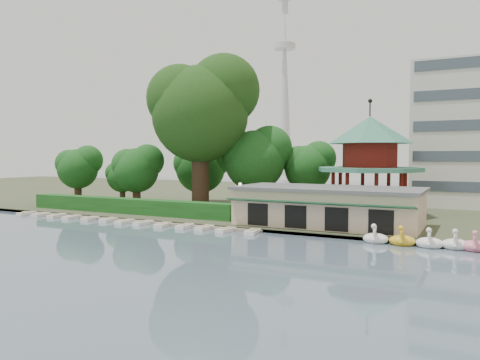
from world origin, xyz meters
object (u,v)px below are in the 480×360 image
Objects in this scene: pavilion at (369,156)px; big_tree at (202,106)px; boathouse at (328,206)px; dock at (128,220)px.

big_tree is at bearing -169.67° from pavilion.
boathouse is 1.38× the size of pavilion.
dock is 1.83× the size of boathouse.
boathouse is at bearing 12.24° from dock.
boathouse is 11.43m from pavilion.
big_tree is at bearing 161.69° from boathouse.
dock is at bearing -106.08° from big_tree.
dock is 2.52× the size of pavilion.
dock is 22.62m from boathouse.
big_tree is (-18.83, 6.23, 11.54)m from boathouse.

